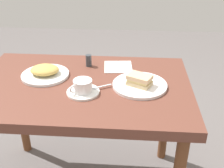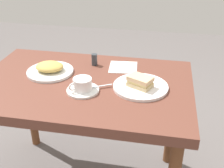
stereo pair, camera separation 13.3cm
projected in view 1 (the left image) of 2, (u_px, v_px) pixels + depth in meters
dining_table at (82, 98)px, 1.44m from camera, size 1.07×0.70×0.70m
sandwich_plate at (140, 85)px, 1.37m from camera, size 0.26×0.26×0.01m
sandwich_front at (140, 80)px, 1.34m from camera, size 0.13×0.12×0.05m
coffee_saucer at (83, 92)px, 1.31m from camera, size 0.15×0.15×0.01m
coffee_cup at (82, 85)px, 1.30m from camera, size 0.10×0.09×0.06m
spoon at (99, 87)px, 1.34m from camera, size 0.09×0.06×0.01m
side_plate at (45, 75)px, 1.46m from camera, size 0.24×0.24×0.01m
side_food_pile at (45, 70)px, 1.45m from camera, size 0.15×0.12×0.04m
napkin at (118, 67)px, 1.56m from camera, size 0.16×0.16×0.00m
salt_shaker at (89, 61)px, 1.56m from camera, size 0.03×0.03×0.06m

